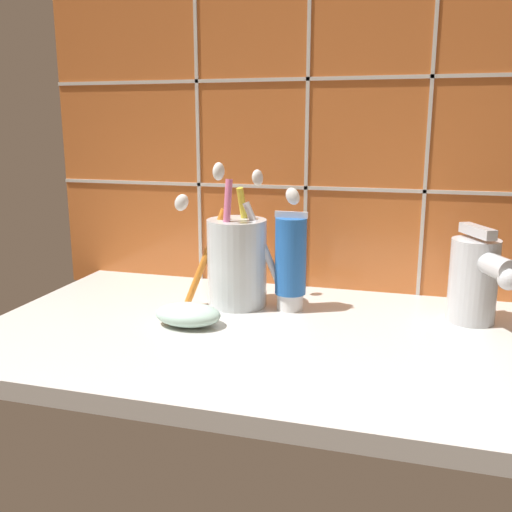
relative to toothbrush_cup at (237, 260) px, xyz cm
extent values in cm
cube|color=silver|center=(5.26, -8.31, -7.11)|extent=(65.14, 39.63, 2.00)
cube|color=#C6662D|center=(5.26, 11.75, 13.77)|extent=(75.14, 1.50, 43.76)
cube|color=beige|center=(5.26, 10.90, 8.52)|extent=(75.14, 0.24, 0.50)
cube|color=beige|center=(5.26, 10.90, 23.40)|extent=(75.14, 0.24, 0.50)
cube|color=beige|center=(-9.40, 10.90, 13.77)|extent=(0.50, 0.24, 43.76)
cube|color=beige|center=(6.89, 10.90, 13.77)|extent=(0.50, 0.24, 43.76)
cube|color=beige|center=(23.17, 10.90, 13.77)|extent=(0.50, 0.24, 43.76)
cylinder|color=silver|center=(-0.01, 0.02, -0.37)|extent=(7.80, 7.80, 11.47)
cylinder|color=white|center=(4.01, 0.27, 0.95)|extent=(6.52, 0.92, 13.66)
ellipsoid|color=white|center=(7.28, 0.28, 8.61)|extent=(2.42, 1.31, 2.69)
cylinder|color=yellow|center=(0.88, 2.28, 1.83)|extent=(2.64, 4.05, 15.27)
ellipsoid|color=white|center=(1.70, 3.92, 10.45)|extent=(2.11, 2.47, 2.50)
cylinder|color=orange|center=(-3.92, -1.15, 0.46)|extent=(5.76, 3.14, 12.67)
ellipsoid|color=white|center=(-6.62, -2.31, 7.64)|extent=(2.72, 2.14, 2.68)
cylinder|color=pink|center=(-0.87, -2.16, 2.49)|extent=(1.79, 2.99, 16.51)
ellipsoid|color=white|center=(-1.23, -3.20, 11.79)|extent=(1.87, 2.26, 2.38)
cylinder|color=white|center=(7.19, 0.02, -5.02)|extent=(3.40, 3.40, 2.17)
cylinder|color=blue|center=(7.19, 0.02, 0.99)|extent=(4.00, 4.00, 9.87)
cube|color=silver|center=(7.19, 0.02, 6.33)|extent=(4.20, 0.36, 0.80)
cylinder|color=silver|center=(29.36, 1.58, -1.00)|extent=(5.71, 5.71, 10.21)
cylinder|color=silver|center=(30.86, -1.40, 1.85)|extent=(5.29, 7.11, 2.57)
sphere|color=silver|center=(32.35, -4.37, 1.00)|extent=(2.40, 2.40, 2.40)
cube|color=silver|center=(29.36, 1.58, 5.10)|extent=(3.94, 5.99, 1.20)
ellipsoid|color=silver|center=(-3.26, -9.19, -4.79)|extent=(8.10, 5.53, 2.64)
camera|label=1|loc=(22.25, -69.18, 17.59)|focal=40.00mm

